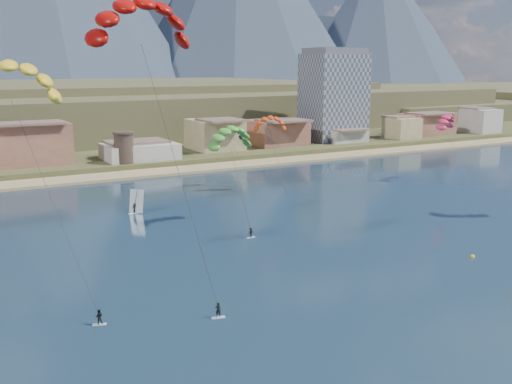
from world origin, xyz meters
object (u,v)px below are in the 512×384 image
kitesurfer_green (231,135)px  buoy (473,257)px  windsurfer (135,206)px  kitesurfer_red (140,15)px  watchtower (124,147)px  apartment_tower (334,95)px  kitesurfer_yellow (10,76)px

kitesurfer_green → buoy: (22.47, -34.64, -15.91)m
kitesurfer_green → windsurfer: bearing=129.6°
kitesurfer_red → kitesurfer_green: size_ratio=1.91×
watchtower → windsurfer: watchtower is taller
kitesurfer_red → buoy: bearing=-10.6°
windsurfer → apartment_tower: bearing=33.6°
kitesurfer_red → windsurfer: 53.37m
kitesurfer_yellow → apartment_tower: bearing=39.2°
watchtower → kitesurfer_yellow: kitesurfer_yellow is taller
apartment_tower → watchtower: bearing=-170.1°
apartment_tower → watchtower: apartment_tower is taller
watchtower → windsurfer: 48.93m
kitesurfer_green → windsurfer: size_ratio=4.17×
apartment_tower → kitesurfer_red: kitesurfer_red is taller
kitesurfer_green → apartment_tower: bearing=44.0°
watchtower → kitesurfer_red: 95.44m
apartment_tower → buoy: size_ratio=47.32×
kitesurfer_red → kitesurfer_yellow: size_ratio=1.20×
watchtower → kitesurfer_red: size_ratio=0.24×
apartment_tower → kitesurfer_yellow: (-116.40, -94.82, 8.73)m
apartment_tower → windsurfer: (-92.11, -61.15, -16.37)m
apartment_tower → buoy: bearing=-117.0°
kitesurfer_yellow → buoy: 67.25m
kitesurfer_red → kitesurfer_yellow: (-13.06, 7.74, -6.65)m
watchtower → windsurfer: size_ratio=1.88×
kitesurfer_yellow → buoy: (59.60, -16.48, -26.43)m
watchtower → buoy: bearing=-76.6°
kitesurfer_yellow → windsurfer: size_ratio=6.61×
watchtower → kitesurfer_green: (0.73, -62.67, 9.66)m
buoy → kitesurfer_green: bearing=123.0°
apartment_tower → kitesurfer_yellow: bearing=-140.8°
watchtower → kitesurfer_green: 63.41m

